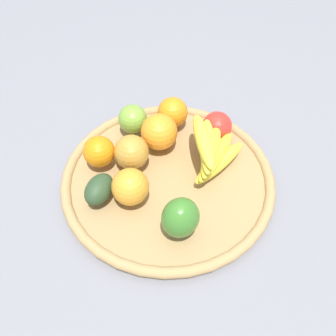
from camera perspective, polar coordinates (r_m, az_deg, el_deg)
ground_plane at (r=0.82m, az=0.00°, el=-2.30°), size 2.40×2.40×0.00m
basket at (r=0.81m, az=0.00°, el=-1.63°), size 0.47×0.47×0.03m
banana_bunch at (r=0.79m, az=6.82°, el=2.58°), size 0.16×0.15×0.09m
orange_1 at (r=0.73m, az=-5.92°, el=-2.94°), size 0.10×0.10×0.08m
apple_1 at (r=0.79m, az=-5.73°, el=2.49°), size 0.10×0.10×0.08m
avocado at (r=0.75m, az=-10.72°, el=-3.27°), size 0.09×0.09×0.05m
orange_3 at (r=0.81m, az=-10.73°, el=2.54°), size 0.09×0.09×0.07m
apple_0 at (r=0.87m, az=-5.53°, el=7.62°), size 0.10×0.10×0.07m
apple_2 at (r=0.86m, az=7.66°, el=6.47°), size 0.09×0.09×0.07m
orange_2 at (r=0.89m, az=0.74°, el=8.71°), size 0.10×0.10×0.07m
bell_pepper at (r=0.68m, az=2.33°, el=-7.70°), size 0.10×0.10×0.09m
orange_0 at (r=0.83m, az=-1.39°, el=5.65°), size 0.10×0.10×0.08m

